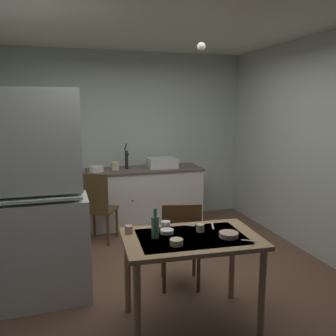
% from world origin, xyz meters
% --- Properties ---
extents(ground_plane, '(5.39, 5.39, 0.00)m').
position_xyz_m(ground_plane, '(0.00, 0.00, 0.00)').
color(ground_plane, brown).
extents(wall_back, '(3.91, 0.10, 2.66)m').
position_xyz_m(wall_back, '(0.00, 2.24, 1.33)').
color(wall_back, '#B6C5B6').
rests_on(wall_back, ground).
extents(wall_right, '(0.10, 4.49, 2.66)m').
position_xyz_m(wall_right, '(1.95, 0.00, 1.33)').
color(wall_right, beige).
rests_on(wall_right, ground).
extents(ceiling_slab, '(3.91, 4.49, 0.10)m').
position_xyz_m(ceiling_slab, '(0.00, 0.00, 2.71)').
color(ceiling_slab, white).
extents(hutch_cabinet, '(1.09, 0.48, 1.98)m').
position_xyz_m(hutch_cabinet, '(-1.34, -0.03, 0.93)').
color(hutch_cabinet, silver).
rests_on(hutch_cabinet, ground).
extents(counter_cabinet, '(1.75, 0.64, 0.88)m').
position_xyz_m(counter_cabinet, '(0.20, 1.87, 0.44)').
color(counter_cabinet, silver).
rests_on(counter_cabinet, ground).
extents(sink_basin, '(0.44, 0.34, 0.15)m').
position_xyz_m(sink_basin, '(0.48, 1.87, 0.96)').
color(sink_basin, silver).
rests_on(sink_basin, counter_cabinet).
extents(hand_pump, '(0.05, 0.27, 0.39)m').
position_xyz_m(hand_pump, '(-0.07, 1.92, 1.05)').
color(hand_pump, '#232328').
rests_on(hand_pump, counter_cabinet).
extents(mixing_bowl_counter, '(0.21, 0.21, 0.08)m').
position_xyz_m(mixing_bowl_counter, '(-0.53, 1.82, 0.92)').
color(mixing_bowl_counter, white).
rests_on(mixing_bowl_counter, counter_cabinet).
extents(stoneware_crock, '(0.13, 0.13, 0.12)m').
position_xyz_m(stoneware_crock, '(-0.25, 1.87, 0.94)').
color(stoneware_crock, beige).
rests_on(stoneware_crock, counter_cabinet).
extents(dining_table, '(1.16, 0.77, 0.77)m').
position_xyz_m(dining_table, '(-0.02, -0.77, 0.66)').
color(dining_table, '#A78357').
rests_on(dining_table, ground).
extents(chair_far_side, '(0.48, 0.48, 0.91)m').
position_xyz_m(chair_far_side, '(0.09, -0.19, 0.48)').
color(chair_far_side, '#51351D').
rests_on(chair_far_side, ground).
extents(chair_by_counter, '(0.54, 0.54, 0.97)m').
position_xyz_m(chair_by_counter, '(-0.58, 1.29, 0.50)').
color(chair_by_counter, brown).
rests_on(chair_by_counter, ground).
extents(serving_bowl_wide, '(0.10, 0.10, 0.05)m').
position_xyz_m(serving_bowl_wide, '(-0.19, -0.91, 0.80)').
color(serving_bowl_wide, beige).
rests_on(serving_bowl_wide, dining_table).
extents(soup_bowl_small, '(0.12, 0.12, 0.03)m').
position_xyz_m(soup_bowl_small, '(-0.19, -0.64, 0.79)').
color(soup_bowl_small, white).
rests_on(soup_bowl_small, dining_table).
extents(sauce_dish, '(0.16, 0.16, 0.04)m').
position_xyz_m(sauce_dish, '(0.27, -0.87, 0.79)').
color(sauce_dish, tan).
rests_on(sauce_dish, dining_table).
extents(mug_dark, '(0.07, 0.07, 0.07)m').
position_xyz_m(mug_dark, '(-0.50, -0.55, 0.81)').
color(mug_dark, tan).
rests_on(mug_dark, dining_table).
extents(teacup_mint, '(0.07, 0.07, 0.06)m').
position_xyz_m(teacup_mint, '(0.09, -0.68, 0.80)').
color(teacup_mint, beige).
rests_on(teacup_mint, dining_table).
extents(teacup_cream, '(0.08, 0.08, 0.06)m').
position_xyz_m(teacup_cream, '(-0.17, -0.52, 0.80)').
color(teacup_cream, white).
rests_on(teacup_cream, dining_table).
extents(glass_bottle, '(0.06, 0.06, 0.25)m').
position_xyz_m(glass_bottle, '(-0.31, -0.71, 0.87)').
color(glass_bottle, '#4C7F56').
rests_on(glass_bottle, dining_table).
extents(table_knife, '(0.08, 0.18, 0.00)m').
position_xyz_m(table_knife, '(0.25, -0.58, 0.77)').
color(table_knife, silver).
rests_on(table_knife, dining_table).
extents(teaspoon_near_bowl, '(0.12, 0.08, 0.00)m').
position_xyz_m(teaspoon_near_bowl, '(0.05, -0.51, 0.77)').
color(teaspoon_near_bowl, beige).
rests_on(teaspoon_near_bowl, dining_table).
extents(teaspoon_by_cup, '(0.13, 0.09, 0.00)m').
position_xyz_m(teaspoon_by_cup, '(0.39, -1.00, 0.77)').
color(teaspoon_by_cup, beige).
rests_on(teaspoon_by_cup, dining_table).
extents(pendant_bulb, '(0.08, 0.08, 0.08)m').
position_xyz_m(pendant_bulb, '(0.29, -0.14, 2.37)').
color(pendant_bulb, '#F9EFCC').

